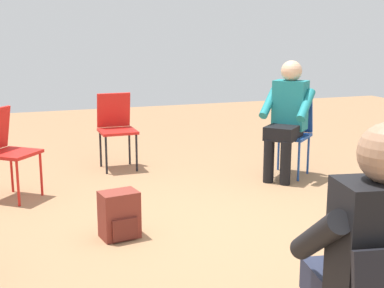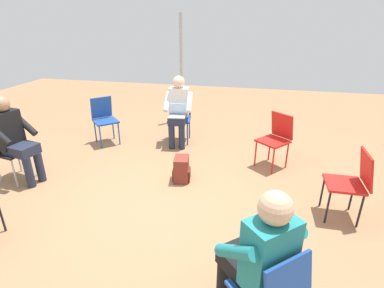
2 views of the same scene
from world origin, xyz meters
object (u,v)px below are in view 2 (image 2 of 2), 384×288
object	(u,v)px
chair_northwest	(104,117)
chair_north	(180,115)
person_in_teal	(259,254)
chair_northeast	(276,137)
person_in_black	(13,136)
backpack_near_laptop_user	(182,170)
person_with_laptop	(178,108)
chair_east	(352,180)
chair_west	(8,147)

from	to	relation	value
chair_northwest	chair_north	size ratio (longest dim) A/B	1.00
person_in_teal	chair_northeast	bearing A→B (deg)	43.28
person_in_black	backpack_near_laptop_user	distance (m)	2.36
person_with_laptop	person_in_black	xyz separation A→B (m)	(-1.85, -1.82, 0.00)
chair_east	backpack_near_laptop_user	world-z (taller)	chair_east
chair_northwest	chair_northeast	distance (m)	3.07
chair_northwest	chair_north	bearing A→B (deg)	153.11
person_in_teal	person_in_black	size ratio (longest dim) A/B	1.00
backpack_near_laptop_user	chair_west	bearing A→B (deg)	-169.17
person_with_laptop	backpack_near_laptop_user	world-z (taller)	person_with_laptop
person_in_teal	person_in_black	bearing A→B (deg)	113.29
chair_northwest	person_in_black	world-z (taller)	person_in_black
person_with_laptop	person_in_black	bearing A→B (deg)	37.78
backpack_near_laptop_user	person_in_black	bearing A→B (deg)	-167.65
person_in_teal	backpack_near_laptop_user	xyz separation A→B (m)	(-1.08, 2.03, -0.54)
chair_northeast	chair_west	xyz separation A→B (m)	(-3.72, -1.23, 0.00)
chair_west	person_with_laptop	bearing A→B (deg)	142.25
person_with_laptop	person_in_teal	world-z (taller)	same
chair_northeast	chair_west	bearing A→B (deg)	58.30
chair_west	person_with_laptop	world-z (taller)	person_with_laptop
chair_east	chair_west	distance (m)	4.51
chair_northeast	chair_east	distance (m)	1.43
person_in_black	person_in_teal	bearing A→B (deg)	75.84
chair_northwest	chair_north	distance (m)	1.39
chair_northwest	backpack_near_laptop_user	xyz separation A→B (m)	(1.74, -1.09, -0.34)
chair_west	person_in_black	size ratio (longest dim) A/B	0.69
chair_west	chair_northwest	bearing A→B (deg)	167.36
person_in_black	chair_east	bearing A→B (deg)	101.57
backpack_near_laptop_user	chair_northwest	bearing A→B (deg)	147.97
chair_east	person_in_black	size ratio (longest dim) A/B	0.69
chair_east	person_with_laptop	xyz separation A→B (m)	(-2.49, 1.75, 0.20)
chair_north	person_in_teal	bearing A→B (deg)	106.14
chair_northwest	person_in_black	xyz separation A→B (m)	(-0.50, -1.58, 0.20)
chair_west	chair_northeast	bearing A→B (deg)	118.98
person_in_teal	chair_northwest	bearing A→B (deg)	90.21
chair_west	chair_north	bearing A→B (deg)	145.11
chair_northeast	person_in_black	size ratio (longest dim) A/B	0.69
chair_northeast	chair_west	distance (m)	3.92
chair_north	backpack_near_laptop_user	xyz separation A→B (m)	(0.41, -1.50, -0.34)
chair_northeast	chair_west	world-z (taller)	same
chair_northwest	chair_east	world-z (taller)	same
backpack_near_laptop_user	chair_north	bearing A→B (deg)	105.35
chair_west	backpack_near_laptop_user	bearing A→B (deg)	111.49
person_with_laptop	backpack_near_laptop_user	distance (m)	1.49
chair_northwest	chair_north	xyz separation A→B (m)	(1.33, 0.41, 0.00)
chair_northwest	chair_west	size ratio (longest dim) A/B	1.00
chair_northwest	chair_north	world-z (taller)	same
chair_northwest	chair_west	bearing A→B (deg)	22.72
chair_west	person_in_black	world-z (taller)	person_in_black
chair_north	person_in_black	world-z (taller)	person_in_black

